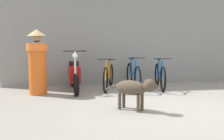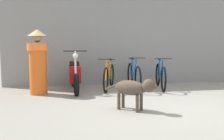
{
  "view_description": "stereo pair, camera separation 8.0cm",
  "coord_description": "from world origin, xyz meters",
  "px_view_note": "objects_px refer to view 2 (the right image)",
  "views": [
    {
      "loc": [
        -2.06,
        -4.86,
        1.27
      ],
      "look_at": [
        -0.88,
        1.17,
        0.65
      ],
      "focal_mm": 42.0,
      "sensor_mm": 36.0,
      "label": 1
    },
    {
      "loc": [
        -1.99,
        -4.87,
        1.27
      ],
      "look_at": [
        -0.88,
        1.17,
        0.65
      ],
      "focal_mm": 42.0,
      "sensor_mm": 36.0,
      "label": 2
    }
  ],
  "objects_px": {
    "bicycle_0": "(109,77)",
    "person_in_robes": "(38,61)",
    "motorcycle": "(75,75)",
    "stray_dog": "(134,88)",
    "bicycle_1": "(134,76)",
    "bicycle_2": "(160,76)"
  },
  "relations": [
    {
      "from": "motorcycle",
      "to": "person_in_robes",
      "type": "bearing_deg",
      "value": -74.66
    },
    {
      "from": "motorcycle",
      "to": "stray_dog",
      "type": "xyz_separation_m",
      "value": [
        1.02,
        -2.29,
        0.0
      ]
    },
    {
      "from": "bicycle_1",
      "to": "bicycle_0",
      "type": "bearing_deg",
      "value": -90.76
    },
    {
      "from": "bicycle_0",
      "to": "motorcycle",
      "type": "xyz_separation_m",
      "value": [
        -0.95,
        -0.08,
        0.07
      ]
    },
    {
      "from": "bicycle_0",
      "to": "bicycle_2",
      "type": "distance_m",
      "value": 1.46
    },
    {
      "from": "bicycle_2",
      "to": "stray_dog",
      "type": "xyz_separation_m",
      "value": [
        -1.39,
        -2.24,
        0.07
      ]
    },
    {
      "from": "bicycle_1",
      "to": "stray_dog",
      "type": "relative_size",
      "value": 2.0
    },
    {
      "from": "bicycle_0",
      "to": "bicycle_1",
      "type": "xyz_separation_m",
      "value": [
        0.7,
        -0.05,
        0.01
      ]
    },
    {
      "from": "bicycle_1",
      "to": "bicycle_2",
      "type": "distance_m",
      "value": 0.76
    },
    {
      "from": "bicycle_2",
      "to": "person_in_robes",
      "type": "height_order",
      "value": "person_in_robes"
    },
    {
      "from": "bicycle_1",
      "to": "bicycle_2",
      "type": "bearing_deg",
      "value": 87.04
    },
    {
      "from": "bicycle_0",
      "to": "stray_dog",
      "type": "bearing_deg",
      "value": 20.27
    },
    {
      "from": "bicycle_0",
      "to": "stray_dog",
      "type": "height_order",
      "value": "bicycle_0"
    },
    {
      "from": "person_in_robes",
      "to": "stray_dog",
      "type": "bearing_deg",
      "value": 153.1
    },
    {
      "from": "bicycle_1",
      "to": "person_in_robes",
      "type": "relative_size",
      "value": 1.09
    },
    {
      "from": "bicycle_0",
      "to": "bicycle_1",
      "type": "bearing_deg",
      "value": 104.46
    },
    {
      "from": "bicycle_0",
      "to": "bicycle_1",
      "type": "height_order",
      "value": "bicycle_1"
    },
    {
      "from": "bicycle_0",
      "to": "person_in_robes",
      "type": "xyz_separation_m",
      "value": [
        -1.86,
        -0.35,
        0.48
      ]
    },
    {
      "from": "bicycle_0",
      "to": "bicycle_2",
      "type": "height_order",
      "value": "bicycle_2"
    },
    {
      "from": "bicycle_0",
      "to": "bicycle_2",
      "type": "bearing_deg",
      "value": 103.3
    },
    {
      "from": "stray_dog",
      "to": "person_in_robes",
      "type": "height_order",
      "value": "person_in_robes"
    },
    {
      "from": "motorcycle",
      "to": "stray_dog",
      "type": "relative_size",
      "value": 2.22
    }
  ]
}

